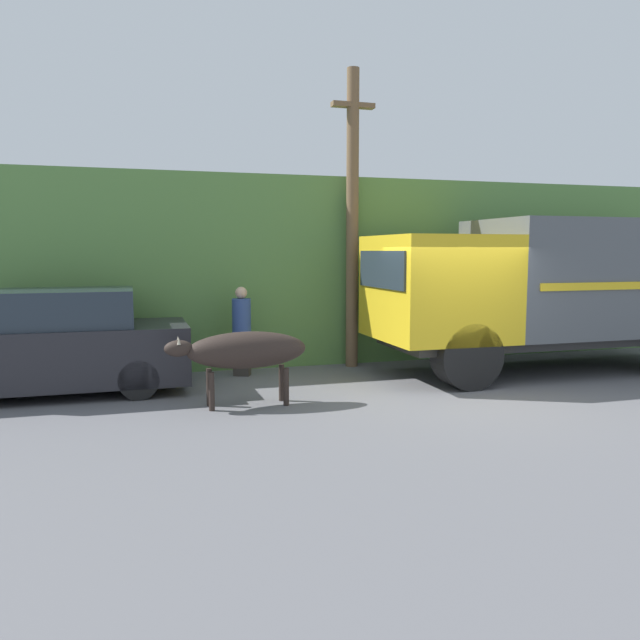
# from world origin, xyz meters

# --- Properties ---
(ground_plane) EXTENTS (60.00, 60.00, 0.00)m
(ground_plane) POSITION_xyz_m (0.00, 0.00, 0.00)
(ground_plane) COLOR slate
(hillside_embankment) EXTENTS (32.00, 5.91, 3.99)m
(hillside_embankment) POSITION_xyz_m (0.00, 6.19, 1.99)
(hillside_embankment) COLOR #568442
(hillside_embankment) RESTS_ON ground_plane
(building_backdrop) EXTENTS (4.95, 2.70, 2.66)m
(building_backdrop) POSITION_xyz_m (-4.07, 4.74, 1.34)
(building_backdrop) COLOR #B2BCAD
(building_backdrop) RESTS_ON ground_plane
(cargo_truck) EXTENTS (7.49, 2.48, 3.05)m
(cargo_truck) POSITION_xyz_m (2.80, 1.23, 1.76)
(cargo_truck) COLOR #2D2D2D
(cargo_truck) RESTS_ON ground_plane
(brown_cow) EXTENTS (2.21, 0.58, 1.18)m
(brown_cow) POSITION_xyz_m (-3.77, 0.21, 0.88)
(brown_cow) COLOR #2D231E
(brown_cow) RESTS_ON ground_plane
(parked_suv) EXTENTS (4.49, 1.85, 1.78)m
(parked_suv) POSITION_xyz_m (-6.73, 1.93, 0.85)
(parked_suv) COLOR #232328
(parked_suv) RESTS_ON ground_plane
(pedestrian_on_hill) EXTENTS (0.49, 0.49, 1.74)m
(pedestrian_on_hill) POSITION_xyz_m (-3.40, 2.61, 0.95)
(pedestrian_on_hill) COLOR #38332D
(pedestrian_on_hill) RESTS_ON ground_plane
(utility_pole) EXTENTS (0.90, 0.25, 6.11)m
(utility_pole) POSITION_xyz_m (-1.00, 2.95, 3.16)
(utility_pole) COLOR brown
(utility_pole) RESTS_ON ground_plane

